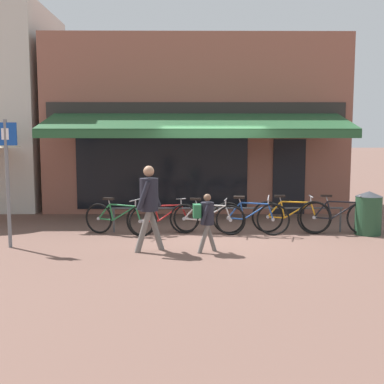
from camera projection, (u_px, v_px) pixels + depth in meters
ground_plane at (216, 235)px, 10.66m from camera, size 160.00×160.00×0.00m
shop_front at (195, 126)px, 14.73m from camera, size 8.66×4.97×5.01m
bike_rack_rail at (227, 211)px, 10.95m from camera, size 5.28×0.04×0.57m
bicycle_green at (119, 219)px, 10.63m from camera, size 1.63×0.72×0.83m
bicycle_red at (165, 218)px, 10.77m from camera, size 1.61×0.87×0.82m
bicycle_silver at (207, 218)px, 10.72m from camera, size 1.70×0.52×0.81m
bicycle_blue at (250, 218)px, 10.63m from camera, size 1.71×0.61×0.88m
bicycle_orange at (291, 216)px, 10.87m from camera, size 1.80×0.52×0.86m
bicycle_black at (338, 217)px, 10.72m from camera, size 1.83×0.52×0.90m
pedestrian_adult at (149, 199)px, 9.07m from camera, size 0.56×0.58×1.65m
pedestrian_child at (206, 216)px, 9.02m from camera, size 0.46×0.43×1.12m
litter_bin at (368, 213)px, 10.69m from camera, size 0.58×0.58×0.97m
parking_sign at (7, 170)px, 9.31m from camera, size 0.44×0.07×2.50m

